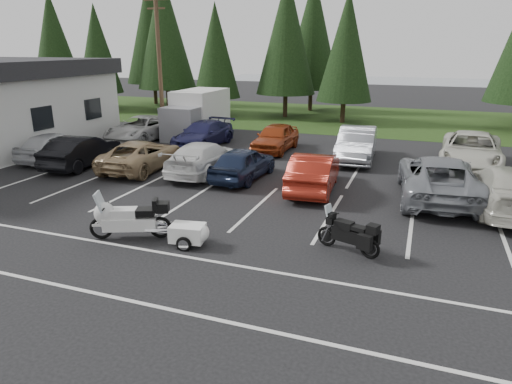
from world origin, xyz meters
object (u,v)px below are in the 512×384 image
at_px(car_far_1, 203,134).
at_px(touring_motorcycle, 130,215).
at_px(car_near_7, 507,189).
at_px(car_far_4, 471,150).
at_px(car_near_0, 54,146).
at_px(car_near_1, 82,151).
at_px(car_near_4, 243,163).
at_px(car_far_3, 357,144).
at_px(cargo_trailer, 188,235).
at_px(car_far_2, 275,137).
at_px(car_far_0, 142,129).
at_px(box_truck, 194,114).
at_px(car_near_2, 142,155).
at_px(car_near_5, 314,172).
at_px(utility_pole, 159,62).
at_px(car_near_3, 204,158).
at_px(adventure_motorcycle, 348,231).
at_px(car_near_6, 439,178).

xyz_separation_m(car_far_1, touring_motorcycle, (4.01, -12.93, 0.04)).
distance_m(car_near_7, car_far_4, 6.40).
distance_m(car_near_0, car_near_1, 2.37).
relative_size(car_near_4, car_far_3, 0.83).
xyz_separation_m(car_near_7, cargo_trailer, (-9.18, -6.60, -0.48)).
xyz_separation_m(car_far_3, cargo_trailer, (-3.05, -12.45, -0.51)).
relative_size(car_far_1, cargo_trailer, 3.45).
bearing_deg(touring_motorcycle, car_far_2, 65.53).
bearing_deg(car_far_0, box_truck, 44.28).
height_order(car_near_2, car_far_2, car_far_2).
relative_size(car_far_0, car_far_3, 1.06).
relative_size(car_near_0, car_near_5, 0.93).
bearing_deg(car_far_0, car_near_4, -31.16).
xyz_separation_m(utility_pole, car_near_3, (6.61, -7.36, -3.96)).
relative_size(car_near_0, car_far_2, 0.98).
height_order(car_near_2, car_far_0, car_far_0).
xyz_separation_m(car_far_3, adventure_motorcycle, (1.44, -11.27, -0.18)).
relative_size(utility_pole, car_far_0, 1.67).
bearing_deg(car_far_1, car_near_6, -19.06).
relative_size(car_far_1, car_far_2, 1.11).
bearing_deg(adventure_motorcycle, car_far_3, 115.87).
height_order(utility_pole, car_near_7, utility_pole).
xyz_separation_m(box_truck, adventure_motorcycle, (12.25, -14.10, -0.79)).
bearing_deg(car_far_1, car_near_2, -88.92).
xyz_separation_m(utility_pole, car_near_7, (18.95, -8.19, -3.89)).
bearing_deg(car_far_4, car_near_7, -79.57).
bearing_deg(car_far_1, car_far_4, 5.26).
bearing_deg(car_near_4, adventure_motorcycle, 136.20).
height_order(car_near_5, car_far_1, car_near_5).
distance_m(car_far_0, touring_motorcycle, 15.57).
bearing_deg(car_near_2, car_near_7, 175.39).
height_order(car_far_1, touring_motorcycle, touring_motorcycle).
bearing_deg(car_near_1, box_truck, -104.69).
bearing_deg(car_far_0, touring_motorcycle, -56.07).
height_order(car_near_3, car_far_4, car_far_4).
bearing_deg(box_truck, car_near_1, -99.95).
xyz_separation_m(car_near_7, adventure_motorcycle, (-4.69, -5.41, -0.15)).
distance_m(car_near_5, car_far_1, 10.16).
xyz_separation_m(car_near_4, car_far_3, (4.15, 5.30, 0.12)).
bearing_deg(car_near_3, car_far_1, -63.88).
bearing_deg(utility_pole, car_near_5, -34.28).
height_order(car_near_4, car_far_2, car_far_2).
bearing_deg(car_near_3, car_far_4, -155.35).
bearing_deg(car_near_0, car_far_1, -139.95).
distance_m(car_far_1, cargo_trailer, 14.09).
relative_size(box_truck, car_far_4, 0.94).
distance_m(car_far_0, car_far_3, 13.29).
bearing_deg(car_near_5, adventure_motorcycle, 107.81).
bearing_deg(touring_motorcycle, box_truck, 87.91).
bearing_deg(box_truck, car_far_0, -137.19).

